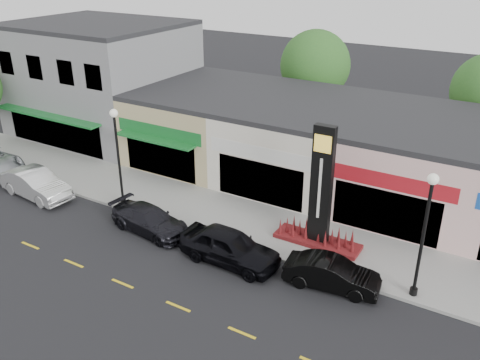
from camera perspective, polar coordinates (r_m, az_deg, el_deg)
The scene contains 15 objects.
ground at distance 23.25m, azimuth -2.42°, elevation -10.04°, with size 120.00×120.00×0.00m, color black.
sidewalk at distance 26.38m, azimuth 2.76°, elevation -5.27°, with size 52.00×4.30×0.15m, color gray.
curb at distance 24.69m, azimuth 0.25°, elevation -7.52°, with size 52.00×0.20×0.15m, color gray.
building_grey_2story at distance 40.63m, azimuth -15.31°, elevation 10.93°, with size 12.00×10.95×8.30m.
shop_beige at distance 35.09m, azimuth -3.93°, elevation 6.66°, with size 7.00×10.85×4.80m.
shop_cream at distance 31.83m, azimuth 6.57°, elevation 4.63°, with size 7.00×10.01×4.80m.
shop_pink_w at distance 29.87m, azimuth 18.83°, elevation 2.04°, with size 7.00×10.01×4.80m.
tree_rear_west at distance 39.12m, azimuth 8.44°, elevation 12.63°, with size 5.20×5.20×7.83m.
lamp_west_near at distance 27.93m, azimuth -13.60°, elevation 3.53°, with size 0.44×0.44×5.47m.
lamp_east_near at distance 20.99m, azimuth 20.08°, elevation -4.69°, with size 0.44×0.44×5.47m.
pylon_sign at distance 24.12m, azimuth 8.98°, elevation -2.67°, with size 4.20×1.30×6.00m.
car_white_van at distance 31.54m, azimuth -21.94°, elevation -0.42°, with size 4.85×1.69×1.60m, color white.
car_dark_sedan at distance 26.20m, azimuth -10.11°, elevation -4.44°, with size 4.49×1.82×1.30m, color black.
car_black_sedan at distance 23.32m, azimuth -1.18°, elevation -7.49°, with size 4.81×1.94×1.64m, color black.
car_black_conv at distance 22.16m, azimuth 10.28°, elevation -10.34°, with size 4.05×1.41×1.33m, color black.
Camera 1 is at (10.62, -15.88, 13.26)m, focal length 38.00 mm.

